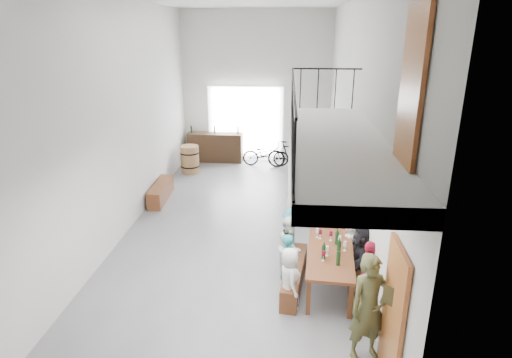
# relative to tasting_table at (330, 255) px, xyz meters

# --- Properties ---
(floor) EXTENTS (12.00, 12.00, 0.00)m
(floor) POSITION_rel_tasting_table_xyz_m (-2.06, 2.66, -0.71)
(floor) COLOR slate
(floor) RESTS_ON ground
(room_walls) EXTENTS (12.00, 12.00, 12.00)m
(room_walls) POSITION_rel_tasting_table_xyz_m (-2.06, 2.66, 2.85)
(room_walls) COLOR silver
(room_walls) RESTS_ON ground
(gateway_portal) EXTENTS (2.80, 0.08, 2.80)m
(gateway_portal) POSITION_rel_tasting_table_xyz_m (-2.46, 8.60, 0.69)
(gateway_portal) COLOR white
(gateway_portal) RESTS_ON ground
(right_wall_decor) EXTENTS (0.07, 8.28, 5.07)m
(right_wall_decor) POSITION_rel_tasting_table_xyz_m (0.64, 0.80, 1.04)
(right_wall_decor) COLOR #AE612B
(right_wall_decor) RESTS_ON ground
(balcony) EXTENTS (1.52, 5.62, 4.00)m
(balcony) POSITION_rel_tasting_table_xyz_m (-0.08, -0.46, 2.26)
(balcony) COLOR silver
(balcony) RESTS_ON ground
(tasting_table) EXTENTS (1.03, 2.15, 0.79)m
(tasting_table) POSITION_rel_tasting_table_xyz_m (0.00, 0.00, 0.00)
(tasting_table) COLOR brown
(tasting_table) RESTS_ON ground
(bench_inner) EXTENTS (0.56, 1.94, 0.44)m
(bench_inner) POSITION_rel_tasting_table_xyz_m (-0.67, 0.03, -0.49)
(bench_inner) COLOR brown
(bench_inner) RESTS_ON ground
(bench_wall) EXTENTS (0.29, 2.08, 0.48)m
(bench_wall) POSITION_rel_tasting_table_xyz_m (0.51, -0.01, -0.47)
(bench_wall) COLOR brown
(bench_wall) RESTS_ON ground
(tableware) EXTENTS (0.56, 1.12, 0.35)m
(tableware) POSITION_rel_tasting_table_xyz_m (0.02, 0.03, 0.22)
(tableware) COLOR black
(tableware) RESTS_ON tasting_table
(side_bench) EXTENTS (0.45, 1.78, 0.50)m
(side_bench) POSITION_rel_tasting_table_xyz_m (-4.56, 4.27, -0.46)
(side_bench) COLOR brown
(side_bench) RESTS_ON ground
(oak_barrel) EXTENTS (0.65, 0.65, 0.96)m
(oak_barrel) POSITION_rel_tasting_table_xyz_m (-4.27, 6.88, -0.23)
(oak_barrel) COLOR #996D43
(oak_barrel) RESTS_ON ground
(serving_counter) EXTENTS (2.07, 0.61, 1.09)m
(serving_counter) POSITION_rel_tasting_table_xyz_m (-3.61, 8.31, -0.16)
(serving_counter) COLOR #3B2816
(serving_counter) RESTS_ON ground
(counter_bottles) EXTENTS (1.83, 0.10, 0.28)m
(counter_bottles) POSITION_rel_tasting_table_xyz_m (-3.61, 8.31, 0.52)
(counter_bottles) COLOR black
(counter_bottles) RESTS_ON serving_counter
(guest_left_a) EXTENTS (0.48, 0.64, 1.18)m
(guest_left_a) POSITION_rel_tasting_table_xyz_m (-0.77, -0.68, -0.11)
(guest_left_a) COLOR silver
(guest_left_a) RESTS_ON ground
(guest_left_b) EXTENTS (0.29, 0.43, 1.18)m
(guest_left_b) POSITION_rel_tasting_table_xyz_m (-0.79, -0.13, -0.12)
(guest_left_b) COLOR teal
(guest_left_b) RESTS_ON ground
(guest_left_c) EXTENTS (0.53, 0.66, 1.28)m
(guest_left_c) POSITION_rel_tasting_table_xyz_m (-0.77, 0.44, -0.06)
(guest_left_c) COLOR silver
(guest_left_c) RESTS_ON ground
(guest_left_d) EXTENTS (0.52, 0.85, 1.27)m
(guest_left_d) POSITION_rel_tasting_table_xyz_m (-0.70, 0.93, -0.07)
(guest_left_d) COLOR teal
(guest_left_d) RESTS_ON ground
(guest_right_a) EXTENTS (0.49, 0.82, 1.30)m
(guest_right_a) POSITION_rel_tasting_table_xyz_m (0.63, -0.53, -0.05)
(guest_right_a) COLOR #C0213C
(guest_right_a) RESTS_ON ground
(guest_right_b) EXTENTS (0.59, 1.26, 1.30)m
(guest_right_b) POSITION_rel_tasting_table_xyz_m (0.59, 0.06, -0.06)
(guest_right_b) COLOR black
(guest_right_b) RESTS_ON ground
(guest_right_c) EXTENTS (0.52, 0.65, 1.16)m
(guest_right_c) POSITION_rel_tasting_table_xyz_m (0.49, 0.75, -0.13)
(guest_right_c) COLOR silver
(guest_right_c) RESTS_ON ground
(host_standing) EXTENTS (0.74, 0.61, 1.73)m
(host_standing) POSITION_rel_tasting_table_xyz_m (0.40, -1.83, 0.16)
(host_standing) COLOR #4F522E
(host_standing) RESTS_ON ground
(potted_plant) EXTENTS (0.39, 0.34, 0.44)m
(potted_plant) POSITION_rel_tasting_table_xyz_m (0.39, 3.51, -0.49)
(potted_plant) COLOR #1F441B
(potted_plant) RESTS_ON ground
(bicycle_near) EXTENTS (1.71, 0.62, 0.89)m
(bicycle_near) POSITION_rel_tasting_table_xyz_m (-1.65, 7.85, -0.26)
(bicycle_near) COLOR black
(bicycle_near) RESTS_ON ground
(bicycle_far) EXTENTS (1.72, 0.74, 1.00)m
(bicycle_far) POSITION_rel_tasting_table_xyz_m (-0.75, 7.62, -0.21)
(bicycle_far) COLOR black
(bicycle_far) RESTS_ON ground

